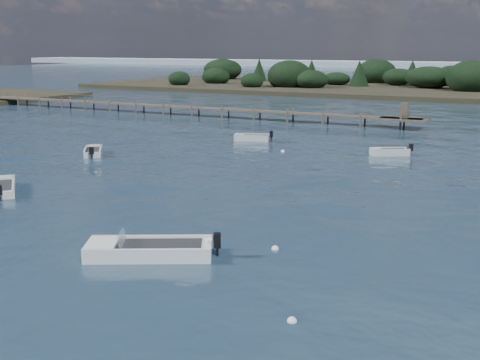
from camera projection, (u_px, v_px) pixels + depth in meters
The scene contains 11 objects.
ground at pixel (393, 115), 75.52m from camera, with size 400.00×400.00×0.00m, color #182A3A.
dinghy_mid_white_a at pixel (149, 252), 24.86m from camera, with size 5.44×4.15×1.30m.
tender_far_grey at pixel (93, 153), 48.16m from camera, with size 2.97×3.32×1.15m.
tender_far_grey_b at pixel (390, 153), 47.88m from camera, with size 3.27×2.55×1.15m.
dinghy_mid_grey at pixel (1, 189), 35.89m from camera, with size 4.17×4.02×1.15m.
tender_far_white at pixel (252, 139), 55.22m from camera, with size 3.60×2.19×1.21m.
buoy_b at pixel (275, 249), 25.76m from camera, with size 0.32×0.32×0.32m, color white.
buoy_e at pixel (283, 152), 49.52m from camera, with size 0.32×0.32×0.32m, color white.
buoy_extra_a at pixel (292, 322), 18.99m from camera, with size 0.32×0.32×0.32m, color white.
jetty at pixel (195, 108), 74.75m from camera, with size 64.50×3.20×3.40m.
distant_haze at pixel (282, 66), 263.24m from camera, with size 280.00×20.00×2.40m, color #91A5B4.
Camera 1 is at (17.92, -15.81, 8.52)m, focal length 45.00 mm.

